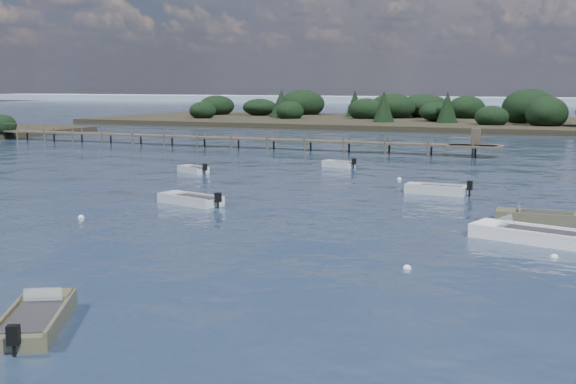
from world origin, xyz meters
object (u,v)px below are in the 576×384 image
at_px(dinghy_mid_grey, 190,201).
at_px(dinghy_near_olive, 36,322).
at_px(dinghy_mid_white_b, 537,219).
at_px(dinghy_mid_white_a, 530,237).
at_px(dinghy_extra_b, 436,191).
at_px(tender_far_grey, 193,171).
at_px(jetty, 235,139).
at_px(tender_far_white, 338,165).

xyz_separation_m(dinghy_mid_grey, dinghy_near_olive, (6.89, -20.24, -0.01)).
xyz_separation_m(dinghy_mid_white_b, dinghy_mid_white_a, (0.03, -4.88, 0.02)).
relative_size(dinghy_extra_b, dinghy_near_olive, 0.94).
bearing_deg(dinghy_extra_b, tender_far_grey, 169.62).
xyz_separation_m(dinghy_mid_white_b, jetty, (-33.65, 32.19, 0.84)).
distance_m(dinghy_extra_b, dinghy_near_olive, 30.16).
relative_size(dinghy_mid_grey, tender_far_grey, 1.42).
relative_size(dinghy_mid_grey, tender_far_white, 1.43).
relative_size(tender_far_grey, dinghy_near_olive, 0.71).
bearing_deg(dinghy_mid_grey, tender_far_grey, 119.79).
bearing_deg(tender_far_grey, dinghy_near_olive, -66.67).
xyz_separation_m(dinghy_mid_white_a, jetty, (-33.68, 37.07, 0.82)).
bearing_deg(dinghy_near_olive, dinghy_extra_b, 79.65).
bearing_deg(jetty, tender_far_grey, -71.17).
xyz_separation_m(dinghy_extra_b, tender_far_white, (-10.51, 11.64, -0.02)).
relative_size(tender_far_grey, dinghy_mid_white_a, 0.57).
distance_m(dinghy_extra_b, dinghy_mid_white_b, 9.81).
relative_size(dinghy_extra_b, tender_far_white, 1.34).
bearing_deg(tender_far_grey, dinghy_extra_b, -10.38).
xyz_separation_m(dinghy_extra_b, jetty, (-27.05, 24.94, 0.82)).
relative_size(tender_far_grey, dinghy_mid_white_b, 0.71).
height_order(tender_far_grey, dinghy_near_olive, dinghy_near_olive).
relative_size(dinghy_near_olive, dinghy_mid_white_b, 1.01).
distance_m(tender_far_grey, jetty, 22.54).
bearing_deg(dinghy_near_olive, dinghy_mid_white_a, 55.51).
xyz_separation_m(tender_far_white, dinghy_mid_white_a, (17.14, -23.77, 0.02)).
bearing_deg(tender_far_white, jetty, 141.19).
height_order(dinghy_near_olive, jetty, jetty).
height_order(dinghy_extra_b, jetty, jetty).
xyz_separation_m(tender_far_white, jetty, (-16.54, 13.30, 0.84)).
xyz_separation_m(dinghy_extra_b, dinghy_near_olive, (-5.42, -29.67, -0.02)).
bearing_deg(dinghy_mid_white_a, dinghy_mid_grey, 171.88).
distance_m(dinghy_mid_grey, jetty, 37.41).
distance_m(dinghy_extra_b, dinghy_mid_grey, 15.51).
height_order(dinghy_mid_grey, tender_far_grey, dinghy_mid_grey).
xyz_separation_m(dinghy_near_olive, dinghy_mid_white_b, (12.02, 22.42, -0.00)).
distance_m(dinghy_mid_grey, dinghy_near_olive, 21.38).
height_order(tender_far_grey, dinghy_mid_white_a, dinghy_mid_white_a).
bearing_deg(dinghy_mid_white_b, dinghy_mid_white_a, -89.64).
xyz_separation_m(tender_far_grey, jetty, (-7.27, 21.31, 0.84)).
distance_m(dinghy_mid_grey, tender_far_grey, 15.04).
height_order(dinghy_near_olive, dinghy_mid_white_a, dinghy_mid_white_a).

